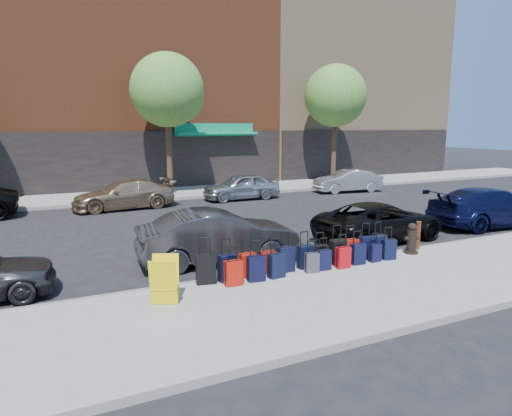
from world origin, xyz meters
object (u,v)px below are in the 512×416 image
car_far_2 (241,186)px  car_far_1 (124,195)px  car_near_3 (491,207)px  car_far_3 (348,181)px  tree_center (170,92)px  fire_hydrant (412,239)px  display_rack (165,281)px  car_near_1 (219,236)px  tree_right (337,98)px  suitcase_front_5 (305,257)px  bollard (418,235)px  car_near_2 (380,221)px

car_far_2 → car_far_1: bearing=-88.2°
car_near_3 → car_far_2: 11.39m
car_far_1 → car_far_3: (12.36, -0.06, -0.01)m
tree_center → car_far_1: (-3.06, -2.85, -4.76)m
fire_hydrant → car_far_1: bearing=127.4°
tree_center → display_rack: bearing=-106.2°
car_near_1 → car_far_3: size_ratio=1.13×
tree_center → display_rack: (-4.36, -15.01, -4.79)m
car_near_3 → car_far_2: (-5.82, 9.80, -0.06)m
tree_center → tree_right: (10.50, 0.00, 0.00)m
tree_right → car_far_1: tree_right is taller
tree_right → suitcase_front_5: 18.72m
tree_right → car_far_3: (-1.20, -2.90, -4.77)m
tree_center → car_far_2: tree_center is taller
tree_right → car_far_1: bearing=-168.1°
tree_center → tree_right: size_ratio=1.00×
car_far_2 → fire_hydrant: bearing=0.8°
tree_right → car_far_2: size_ratio=1.86×
tree_right → bollard: (-7.16, -14.16, -4.84)m
car_near_3 → car_near_1: bearing=94.8°
fire_hydrant → car_far_2: bearing=100.6°
car_near_1 → tree_right: bearing=-41.0°
car_near_3 → car_far_1: size_ratio=1.11×
display_rack → car_far_2: 14.23m
tree_center → car_near_2: tree_center is taller
tree_center → car_near_3: 15.89m
fire_hydrant → car_near_2: size_ratio=0.19×
suitcase_front_5 → tree_right: bearing=47.5°
bollard → car_far_1: (-6.40, 11.31, 0.08)m
tree_center → car_near_1: (-2.16, -12.36, -4.69)m
bollard → display_rack: bearing=-173.7°
suitcase_front_5 → car_near_1: (-1.60, 1.91, 0.28)m
tree_right → car_far_2: (-7.71, -2.71, -4.75)m
tree_center → car_near_2: (3.46, -12.38, -4.78)m
suitcase_front_5 → car_far_2: (3.36, 11.55, 0.22)m
tree_right → fire_hydrant: 17.00m
tree_right → fire_hydrant: bearing=-117.9°
fire_hydrant → car_far_2: 11.68m
bollard → car_far_1: car_far_1 is taller
fire_hydrant → car_near_1: car_near_1 is taller
car_near_3 → fire_hydrant: bearing=113.7°
tree_right → car_far_3: tree_right is taller
fire_hydrant → car_near_2: (0.60, 2.02, 0.08)m
bollard → car_near_1: size_ratio=0.19×
car_near_1 → car_far_1: 9.56m
suitcase_front_5 → fire_hydrant: bearing=-6.9°
car_near_2 → fire_hydrant: bearing=158.9°
car_near_1 → car_far_1: car_near_1 is taller
tree_center → car_far_3: size_ratio=1.88×
car_far_3 → tree_center: bearing=-99.8°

